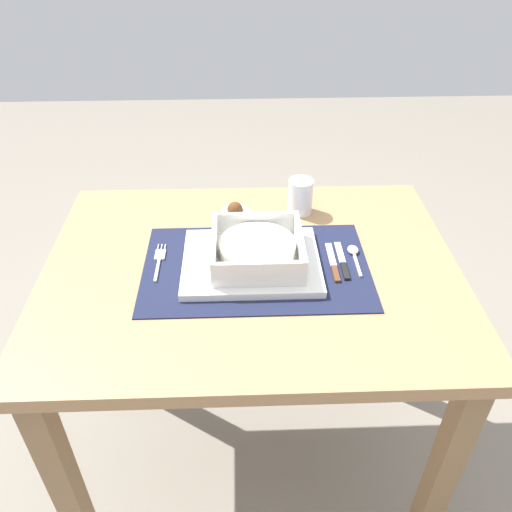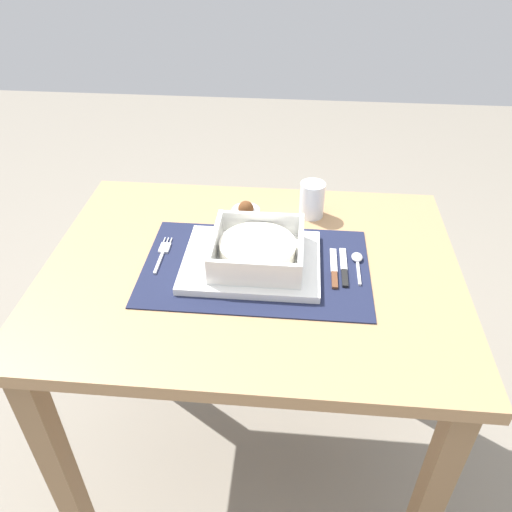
{
  "view_description": "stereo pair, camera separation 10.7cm",
  "coord_description": "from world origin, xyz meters",
  "px_view_note": "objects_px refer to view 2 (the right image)",
  "views": [
    {
      "loc": [
        -0.02,
        -0.86,
        1.39
      ],
      "look_at": [
        0.01,
        -0.01,
        0.75
      ],
      "focal_mm": 36.05,
      "sensor_mm": 36.0,
      "label": 1
    },
    {
      "loc": [
        0.09,
        -0.86,
        1.39
      ],
      "look_at": [
        0.01,
        -0.01,
        0.75
      ],
      "focal_mm": 36.05,
      "sensor_mm": 36.0,
      "label": 2
    }
  ],
  "objects_px": {
    "spoon": "(357,260)",
    "drinking_glass": "(312,201)",
    "butter_knife": "(344,269)",
    "dining_table": "(252,305)",
    "condiment_saucer": "(246,210)",
    "bread_knife": "(334,270)",
    "porridge_bowl": "(257,250)",
    "fork": "(163,252)"
  },
  "relations": [
    {
      "from": "dining_table",
      "to": "condiment_saucer",
      "type": "bearing_deg",
      "value": 99.34
    },
    {
      "from": "condiment_saucer",
      "to": "porridge_bowl",
      "type": "bearing_deg",
      "value": -77.32
    },
    {
      "from": "bread_knife",
      "to": "fork",
      "type": "bearing_deg",
      "value": 169.59
    },
    {
      "from": "spoon",
      "to": "drinking_glass",
      "type": "bearing_deg",
      "value": 119.89
    },
    {
      "from": "butter_knife",
      "to": "condiment_saucer",
      "type": "height_order",
      "value": "condiment_saucer"
    },
    {
      "from": "dining_table",
      "to": "porridge_bowl",
      "type": "bearing_deg",
      "value": -6.13
    },
    {
      "from": "porridge_bowl",
      "to": "drinking_glass",
      "type": "distance_m",
      "value": 0.24
    },
    {
      "from": "fork",
      "to": "condiment_saucer",
      "type": "distance_m",
      "value": 0.24
    },
    {
      "from": "dining_table",
      "to": "condiment_saucer",
      "type": "xyz_separation_m",
      "value": [
        -0.03,
        0.21,
        0.13
      ]
    },
    {
      "from": "bread_knife",
      "to": "condiment_saucer",
      "type": "bearing_deg",
      "value": 128.8
    },
    {
      "from": "butter_knife",
      "to": "drinking_glass",
      "type": "height_order",
      "value": "drinking_glass"
    },
    {
      "from": "spoon",
      "to": "butter_knife",
      "type": "xyz_separation_m",
      "value": [
        -0.03,
        -0.03,
        -0.0
      ]
    },
    {
      "from": "spoon",
      "to": "condiment_saucer",
      "type": "relative_size",
      "value": 1.53
    },
    {
      "from": "spoon",
      "to": "butter_knife",
      "type": "relative_size",
      "value": 0.81
    },
    {
      "from": "porridge_bowl",
      "to": "condiment_saucer",
      "type": "xyz_separation_m",
      "value": [
        -0.05,
        0.21,
        -0.03
      ]
    },
    {
      "from": "spoon",
      "to": "drinking_glass",
      "type": "height_order",
      "value": "drinking_glass"
    },
    {
      "from": "dining_table",
      "to": "drinking_glass",
      "type": "height_order",
      "value": "drinking_glass"
    },
    {
      "from": "fork",
      "to": "condiment_saucer",
      "type": "relative_size",
      "value": 1.87
    },
    {
      "from": "drinking_glass",
      "to": "porridge_bowl",
      "type": "bearing_deg",
      "value": -117.7
    },
    {
      "from": "porridge_bowl",
      "to": "spoon",
      "type": "xyz_separation_m",
      "value": [
        0.21,
        0.03,
        -0.03
      ]
    },
    {
      "from": "fork",
      "to": "drinking_glass",
      "type": "height_order",
      "value": "drinking_glass"
    },
    {
      "from": "spoon",
      "to": "condiment_saucer",
      "type": "height_order",
      "value": "condiment_saucer"
    },
    {
      "from": "fork",
      "to": "butter_knife",
      "type": "relative_size",
      "value": 1.0
    },
    {
      "from": "bread_knife",
      "to": "dining_table",
      "type": "bearing_deg",
      "value": 171.73
    },
    {
      "from": "fork",
      "to": "spoon",
      "type": "bearing_deg",
      "value": 5.11
    },
    {
      "from": "porridge_bowl",
      "to": "fork",
      "type": "distance_m",
      "value": 0.21
    },
    {
      "from": "spoon",
      "to": "drinking_glass",
      "type": "relative_size",
      "value": 1.22
    },
    {
      "from": "butter_knife",
      "to": "spoon",
      "type": "bearing_deg",
      "value": 50.79
    },
    {
      "from": "fork",
      "to": "bread_knife",
      "type": "height_order",
      "value": "bread_knife"
    },
    {
      "from": "porridge_bowl",
      "to": "drinking_glass",
      "type": "relative_size",
      "value": 2.17
    },
    {
      "from": "butter_knife",
      "to": "bread_knife",
      "type": "bearing_deg",
      "value": -162.5
    },
    {
      "from": "spoon",
      "to": "condiment_saucer",
      "type": "bearing_deg",
      "value": 147.34
    },
    {
      "from": "spoon",
      "to": "fork",
      "type": "bearing_deg",
      "value": -177.67
    },
    {
      "from": "dining_table",
      "to": "porridge_bowl",
      "type": "height_order",
      "value": "porridge_bowl"
    },
    {
      "from": "dining_table",
      "to": "bread_knife",
      "type": "relative_size",
      "value": 6.62
    },
    {
      "from": "porridge_bowl",
      "to": "bread_knife",
      "type": "xyz_separation_m",
      "value": [
        0.16,
        -0.01,
        -0.04
      ]
    },
    {
      "from": "spoon",
      "to": "condiment_saucer",
      "type": "xyz_separation_m",
      "value": [
        -0.26,
        0.18,
        0.0
      ]
    },
    {
      "from": "porridge_bowl",
      "to": "condiment_saucer",
      "type": "distance_m",
      "value": 0.21
    },
    {
      "from": "bread_knife",
      "to": "condiment_saucer",
      "type": "xyz_separation_m",
      "value": [
        -0.21,
        0.21,
        0.0
      ]
    },
    {
      "from": "fork",
      "to": "spoon",
      "type": "distance_m",
      "value": 0.42
    },
    {
      "from": "spoon",
      "to": "bread_knife",
      "type": "xyz_separation_m",
      "value": [
        -0.05,
        -0.04,
        -0.0
      ]
    },
    {
      "from": "dining_table",
      "to": "fork",
      "type": "distance_m",
      "value": 0.23
    }
  ]
}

